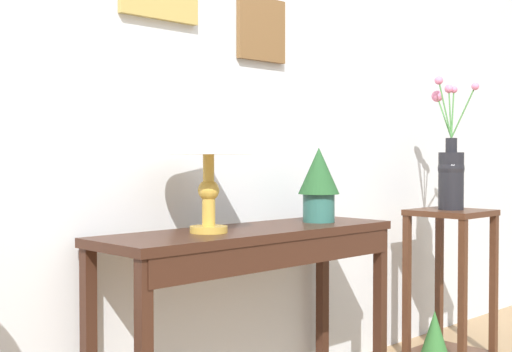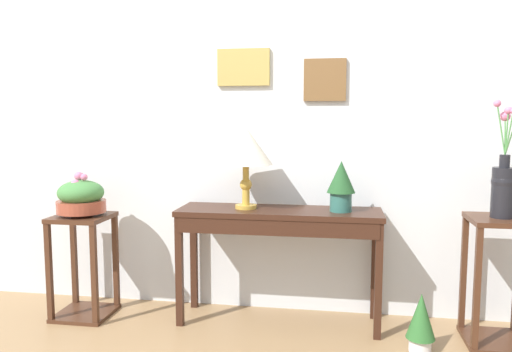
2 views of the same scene
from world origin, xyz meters
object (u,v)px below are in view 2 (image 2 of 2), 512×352
(planter_bowl_wide_left, at_px, (81,197))
(potted_plant_floor, at_px, (421,320))
(potted_plant_on_console, at_px, (341,183))
(pedestal_stand_left, at_px, (84,266))
(console_table, at_px, (279,226))
(pedestal_stand_right, at_px, (498,281))
(table_lamp, at_px, (246,148))
(flower_vase_tall_right, at_px, (503,183))

(planter_bowl_wide_left, relative_size, potted_plant_floor, 0.92)
(potted_plant_on_console, xyz_separation_m, pedestal_stand_left, (-1.74, -0.10, -0.60))
(console_table, relative_size, potted_plant_floor, 3.77)
(console_table, height_order, planter_bowl_wide_left, planter_bowl_wide_left)
(pedestal_stand_right, bearing_deg, table_lamp, 176.03)
(console_table, relative_size, pedestal_stand_right, 1.71)
(planter_bowl_wide_left, distance_m, flower_vase_tall_right, 2.69)
(planter_bowl_wide_left, distance_m, potted_plant_floor, 2.32)
(pedestal_stand_left, relative_size, pedestal_stand_right, 0.91)
(pedestal_stand_left, height_order, pedestal_stand_right, pedestal_stand_right)
(flower_vase_tall_right, bearing_deg, pedestal_stand_right, -103.88)
(table_lamp, relative_size, pedestal_stand_right, 0.70)
(pedestal_stand_left, xyz_separation_m, potted_plant_floor, (2.22, -0.19, -0.16))
(table_lamp, distance_m, potted_plant_floor, 1.50)
(planter_bowl_wide_left, xyz_separation_m, pedestal_stand_right, (2.69, -0.00, -0.44))
(potted_plant_on_console, distance_m, planter_bowl_wide_left, 1.75)
(table_lamp, height_order, potted_plant_floor, table_lamp)
(potted_plant_on_console, height_order, pedestal_stand_right, potted_plant_on_console)
(table_lamp, relative_size, pedestal_stand_left, 0.76)
(console_table, relative_size, potted_plant_on_console, 4.10)
(potted_plant_on_console, bearing_deg, pedestal_stand_left, -176.75)
(potted_plant_on_console, bearing_deg, planter_bowl_wide_left, -176.76)
(table_lamp, height_order, planter_bowl_wide_left, table_lamp)
(table_lamp, distance_m, pedestal_stand_left, 1.39)
(potted_plant_on_console, height_order, flower_vase_tall_right, flower_vase_tall_right)
(planter_bowl_wide_left, relative_size, pedestal_stand_right, 0.42)
(potted_plant_floor, bearing_deg, console_table, 162.37)
(pedestal_stand_right, distance_m, flower_vase_tall_right, 0.60)
(pedestal_stand_right, height_order, potted_plant_floor, pedestal_stand_right)
(table_lamp, bearing_deg, pedestal_stand_left, -174.46)
(table_lamp, bearing_deg, console_table, -6.18)
(console_table, distance_m, potted_plant_floor, 1.03)
(potted_plant_on_console, relative_size, pedestal_stand_left, 0.46)
(planter_bowl_wide_left, bearing_deg, potted_plant_floor, -4.97)
(planter_bowl_wide_left, xyz_separation_m, flower_vase_tall_right, (2.69, 0.00, 0.15))
(table_lamp, height_order, potted_plant_on_console, table_lamp)
(pedestal_stand_left, height_order, planter_bowl_wide_left, planter_bowl_wide_left)
(console_table, distance_m, planter_bowl_wide_left, 1.36)
(pedestal_stand_left, distance_m, planter_bowl_wide_left, 0.48)
(console_table, xyz_separation_m, pedestal_stand_left, (-1.34, -0.08, -0.31))
(pedestal_stand_right, xyz_separation_m, potted_plant_floor, (-0.47, -0.19, -0.20))
(pedestal_stand_left, relative_size, potted_plant_floor, 2.01)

